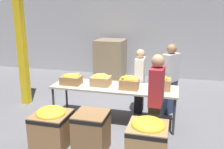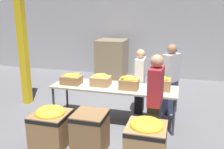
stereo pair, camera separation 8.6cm
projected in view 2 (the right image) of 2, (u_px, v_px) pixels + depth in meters
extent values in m
plane|color=slate|center=(114.00, 120.00, 5.64)|extent=(30.00, 30.00, 0.00)
cube|color=#A8A8AD|center=(144.00, 21.00, 8.86)|extent=(16.00, 0.08, 4.00)
cube|color=#B2A893|center=(114.00, 87.00, 5.44)|extent=(2.73, 0.80, 0.04)
cylinder|color=#38383D|center=(54.00, 104.00, 5.57)|extent=(0.05, 0.05, 0.77)
cylinder|color=#38383D|center=(174.00, 117.00, 4.89)|extent=(0.05, 0.05, 0.77)
cylinder|color=#38383D|center=(67.00, 94.00, 6.20)|extent=(0.05, 0.05, 0.77)
cylinder|color=#38383D|center=(175.00, 105.00, 5.52)|extent=(0.05, 0.05, 0.77)
cube|color=olive|center=(71.00, 80.00, 5.59)|extent=(0.44, 0.32, 0.18)
ellipsoid|color=gold|center=(71.00, 76.00, 5.56)|extent=(0.37, 0.29, 0.09)
ellipsoid|color=gold|center=(73.00, 75.00, 5.46)|extent=(0.14, 0.13, 0.04)
ellipsoid|color=gold|center=(68.00, 75.00, 5.54)|extent=(0.20, 0.13, 0.05)
ellipsoid|color=gold|center=(72.00, 75.00, 5.53)|extent=(0.08, 0.21, 0.05)
ellipsoid|color=gold|center=(76.00, 74.00, 5.58)|extent=(0.18, 0.15, 0.05)
cube|color=tan|center=(101.00, 81.00, 5.49)|extent=(0.41, 0.34, 0.20)
ellipsoid|color=yellow|center=(101.00, 76.00, 5.46)|extent=(0.36, 0.27, 0.11)
ellipsoid|color=yellow|center=(107.00, 75.00, 5.44)|extent=(0.12, 0.16, 0.05)
ellipsoid|color=yellow|center=(102.00, 74.00, 5.43)|extent=(0.09, 0.17, 0.05)
ellipsoid|color=yellow|center=(103.00, 76.00, 5.38)|extent=(0.16, 0.06, 0.05)
ellipsoid|color=yellow|center=(102.00, 74.00, 5.47)|extent=(0.14, 0.17, 0.05)
cube|color=#A37A4C|center=(129.00, 84.00, 5.23)|extent=(0.40, 0.29, 0.21)
ellipsoid|color=yellow|center=(129.00, 79.00, 5.20)|extent=(0.36, 0.25, 0.13)
ellipsoid|color=yellow|center=(126.00, 77.00, 5.23)|extent=(0.18, 0.08, 0.05)
ellipsoid|color=yellow|center=(124.00, 77.00, 5.14)|extent=(0.18, 0.16, 0.04)
cube|color=#A37A4C|center=(161.00, 84.00, 5.20)|extent=(0.39, 0.34, 0.23)
ellipsoid|color=gold|center=(161.00, 79.00, 5.17)|extent=(0.35, 0.27, 0.09)
ellipsoid|color=gold|center=(161.00, 78.00, 5.11)|extent=(0.20, 0.09, 0.05)
ellipsoid|color=gold|center=(162.00, 77.00, 5.20)|extent=(0.16, 0.15, 0.04)
ellipsoid|color=gold|center=(167.00, 78.00, 5.08)|extent=(0.06, 0.17, 0.04)
cube|color=black|center=(139.00, 97.00, 6.04)|extent=(0.20, 0.35, 0.73)
cube|color=silver|center=(140.00, 71.00, 5.86)|extent=(0.22, 0.42, 0.60)
sphere|color=tan|center=(141.00, 54.00, 5.76)|extent=(0.21, 0.21, 0.21)
cube|color=black|center=(154.00, 124.00, 4.56)|extent=(0.23, 0.40, 0.81)
cube|color=maroon|center=(156.00, 86.00, 4.37)|extent=(0.25, 0.47, 0.67)
sphere|color=tan|center=(157.00, 61.00, 4.25)|extent=(0.23, 0.23, 0.23)
cube|color=#2D3856|center=(169.00, 97.00, 5.96)|extent=(0.38, 0.43, 0.79)
cube|color=#B2B2B7|center=(171.00, 68.00, 5.77)|extent=(0.43, 0.50, 0.65)
sphere|color=#896042|center=(172.00, 49.00, 5.66)|extent=(0.22, 0.22, 0.22)
cube|color=olive|center=(51.00, 129.00, 4.58)|extent=(0.63, 0.63, 0.63)
cube|color=black|center=(50.00, 116.00, 4.51)|extent=(0.64, 0.64, 0.07)
ellipsoid|color=yellow|center=(50.00, 113.00, 4.50)|extent=(0.54, 0.54, 0.22)
cube|color=olive|center=(90.00, 132.00, 4.37)|extent=(0.56, 0.56, 0.72)
cube|color=black|center=(90.00, 116.00, 4.29)|extent=(0.56, 0.56, 0.07)
cube|color=#A37A4C|center=(146.00, 143.00, 4.13)|extent=(0.65, 0.65, 0.61)
cube|color=black|center=(146.00, 129.00, 4.06)|extent=(0.65, 0.65, 0.07)
ellipsoid|color=yellow|center=(147.00, 125.00, 4.05)|extent=(0.55, 0.55, 0.23)
cube|color=gold|center=(21.00, 27.00, 6.19)|extent=(0.19, 0.19, 4.00)
cube|color=olive|center=(112.00, 78.00, 8.83)|extent=(1.06, 1.06, 0.13)
cube|color=#897556|center=(112.00, 58.00, 8.65)|extent=(0.97, 0.97, 1.28)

